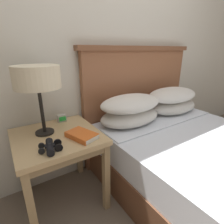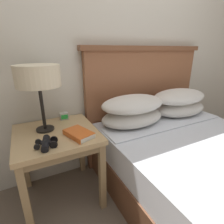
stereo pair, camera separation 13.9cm
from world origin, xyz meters
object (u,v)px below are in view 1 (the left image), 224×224
at_px(nightstand, 58,144).
at_px(table_lamp, 37,78).
at_px(bed, 202,162).
at_px(binoculars_pair, 50,147).
at_px(alarm_clock, 62,118).
at_px(book_on_nightstand, 82,135).

bearing_deg(nightstand, table_lamp, 131.47).
height_order(bed, binoculars_pair, bed).
bearing_deg(alarm_clock, book_on_nightstand, -86.63).
relative_size(nightstand, book_on_nightstand, 2.48).
bearing_deg(book_on_nightstand, table_lamp, 132.69).
bearing_deg(table_lamp, alarm_clock, 40.25).
height_order(binoculars_pair, alarm_clock, alarm_clock).
relative_size(table_lamp, book_on_nightstand, 1.98).
xyz_separation_m(bed, alarm_clock, (-0.87, 0.77, 0.31)).
height_order(book_on_nightstand, alarm_clock, alarm_clock).
relative_size(nightstand, binoculars_pair, 3.63).
bearing_deg(nightstand, alarm_clock, 63.14).
bearing_deg(binoculars_pair, table_lamp, 84.06).
height_order(table_lamp, alarm_clock, table_lamp).
relative_size(nightstand, table_lamp, 1.25).
bearing_deg(alarm_clock, bed, -41.60).
bearing_deg(binoculars_pair, book_on_nightstand, 10.91).
bearing_deg(nightstand, book_on_nightstand, -46.70).
xyz_separation_m(book_on_nightstand, binoculars_pair, (-0.22, -0.04, 0.00)).
relative_size(book_on_nightstand, binoculars_pair, 1.46).
distance_m(nightstand, table_lamp, 0.48).
bearing_deg(bed, table_lamp, 149.12).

